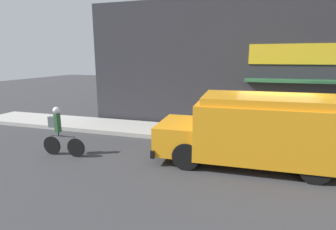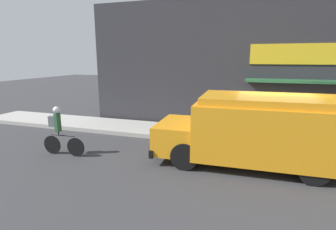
% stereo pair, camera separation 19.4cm
% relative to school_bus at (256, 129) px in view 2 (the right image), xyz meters
% --- Properties ---
extents(ground_plane, '(70.00, 70.00, 0.00)m').
position_rel_school_bus_xyz_m(ground_plane, '(0.58, 1.40, -1.12)').
color(ground_plane, '#38383A').
extents(sidewalk, '(28.00, 2.15, 0.18)m').
position_rel_school_bus_xyz_m(sidewalk, '(0.58, 2.47, -1.03)').
color(sidewalk, '#ADAAA3').
rests_on(sidewalk, ground_plane).
extents(storefront, '(16.91, 1.02, 5.83)m').
position_rel_school_bus_xyz_m(storefront, '(0.62, 3.77, 1.79)').
color(storefront, '#2D2D33').
rests_on(storefront, ground_plane).
extents(school_bus, '(5.65, 2.82, 2.15)m').
position_rel_school_bus_xyz_m(school_bus, '(0.00, 0.00, 0.00)').
color(school_bus, orange).
rests_on(school_bus, ground_plane).
extents(cyclist, '(1.57, 0.23, 1.68)m').
position_rel_school_bus_xyz_m(cyclist, '(-6.28, -1.21, -0.28)').
color(cyclist, black).
rests_on(cyclist, ground_plane).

